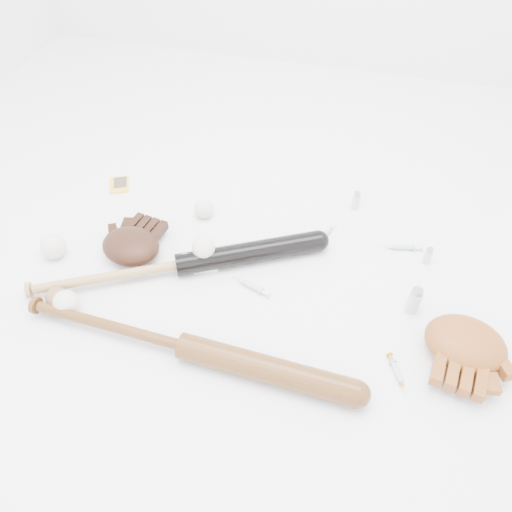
% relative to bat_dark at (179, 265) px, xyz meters
% --- Properties ---
extents(bat_dark, '(0.89, 0.52, 0.07)m').
position_rel_bat_dark_xyz_m(bat_dark, '(0.00, 0.00, 0.00)').
color(bat_dark, black).
rests_on(bat_dark, ground).
extents(bat_wood, '(1.01, 0.12, 0.07)m').
position_rel_bat_dark_xyz_m(bat_wood, '(0.12, -0.28, 0.00)').
color(bat_wood, brown).
rests_on(bat_wood, ground).
extents(glove_dark, '(0.27, 0.27, 0.08)m').
position_rel_bat_dark_xyz_m(glove_dark, '(-0.18, 0.03, 0.01)').
color(glove_dark, black).
rests_on(glove_dark, ground).
extents(glove_tan, '(0.30, 0.30, 0.10)m').
position_rel_bat_dark_xyz_m(glove_tan, '(0.86, -0.08, 0.01)').
color(glove_tan, brown).
rests_on(glove_tan, ground).
extents(trading_card, '(0.11, 0.12, 0.01)m').
position_rel_bat_dark_xyz_m(trading_card, '(-0.38, 0.35, -0.03)').
color(trading_card, gold).
rests_on(trading_card, ground).
extents(pedestal, '(0.10, 0.10, 0.04)m').
position_rel_bat_dark_xyz_m(pedestal, '(0.07, 0.05, -0.01)').
color(pedestal, white).
rests_on(pedestal, ground).
extents(baseball_on_pedestal, '(0.07, 0.07, 0.07)m').
position_rel_bat_dark_xyz_m(baseball_on_pedestal, '(0.07, 0.05, 0.04)').
color(baseball_on_pedestal, white).
rests_on(baseball_on_pedestal, pedestal).
extents(baseball_left, '(0.08, 0.08, 0.08)m').
position_rel_bat_dark_xyz_m(baseball_left, '(-0.42, -0.03, 0.01)').
color(baseball_left, white).
rests_on(baseball_left, ground).
extents(baseball_upper, '(0.07, 0.07, 0.07)m').
position_rel_bat_dark_xyz_m(baseball_upper, '(-0.01, 0.27, -0.00)').
color(baseball_upper, white).
rests_on(baseball_upper, ground).
extents(baseball_mid, '(0.08, 0.08, 0.08)m').
position_rel_bat_dark_xyz_m(baseball_mid, '(-0.27, -0.23, 0.00)').
color(baseball_mid, white).
rests_on(baseball_mid, ground).
extents(baseball_aged, '(0.07, 0.07, 0.07)m').
position_rel_bat_dark_xyz_m(baseball_aged, '(-0.31, -0.22, -0.00)').
color(baseball_aged, '#8C6143').
rests_on(baseball_aged, ground).
extents(syringe_1, '(0.15, 0.08, 0.02)m').
position_rel_bat_dark_xyz_m(syringe_1, '(0.24, -0.01, -0.03)').
color(syringe_1, '#ADBCC6').
rests_on(syringe_1, ground).
extents(syringe_2, '(0.10, 0.15, 0.02)m').
position_rel_bat_dark_xyz_m(syringe_2, '(0.42, 0.27, -0.03)').
color(syringe_2, '#ADBCC6').
rests_on(syringe_2, ground).
extents(syringe_3, '(0.08, 0.13, 0.02)m').
position_rel_bat_dark_xyz_m(syringe_3, '(0.69, -0.20, -0.03)').
color(syringe_3, '#ADBCC6').
rests_on(syringe_3, ground).
extents(syringe_4, '(0.16, 0.06, 0.02)m').
position_rel_bat_dark_xyz_m(syringe_4, '(0.68, 0.28, -0.03)').
color(syringe_4, '#ADBCC6').
rests_on(syringe_4, ground).
extents(vial_0, '(0.03, 0.03, 0.07)m').
position_rel_bat_dark_xyz_m(vial_0, '(0.50, 0.45, -0.00)').
color(vial_0, silver).
rests_on(vial_0, ground).
extents(vial_1, '(0.02, 0.02, 0.06)m').
position_rel_bat_dark_xyz_m(vial_1, '(0.76, 0.24, -0.00)').
color(vial_1, silver).
rests_on(vial_1, ground).
extents(vial_2, '(0.03, 0.03, 0.07)m').
position_rel_bat_dark_xyz_m(vial_2, '(0.01, 0.02, -0.00)').
color(vial_2, silver).
rests_on(vial_2, ground).
extents(vial_3, '(0.04, 0.04, 0.09)m').
position_rel_bat_dark_xyz_m(vial_3, '(0.72, 0.03, 0.01)').
color(vial_3, silver).
rests_on(vial_3, ground).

